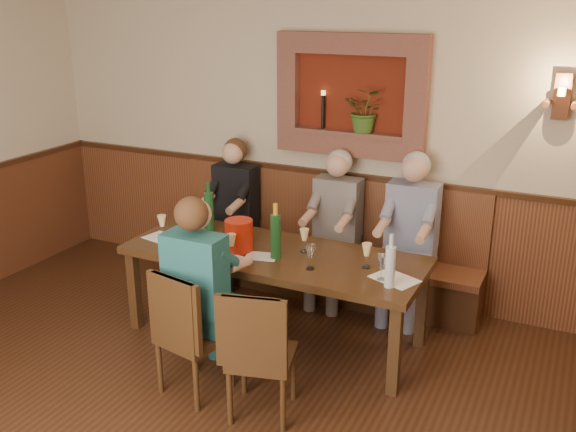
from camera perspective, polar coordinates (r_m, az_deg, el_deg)
name	(u,v)px	position (r m, az deg, el deg)	size (l,w,h in m)	color
room_shell	(102,164)	(3.27, -16.22, 4.45)	(6.04, 6.04, 2.82)	#C6B495
wainscoting	(124,392)	(3.79, -14.38, -14.95)	(6.02, 6.02, 1.15)	#502817
wall_niche	(354,101)	(5.69, 5.92, 10.12)	(1.36, 0.30, 1.06)	#5E1B0D
wall_sconce	(562,98)	(5.33, 23.16, 9.64)	(0.25, 0.20, 0.35)	#502817
dining_table	(274,261)	(5.11, -1.26, -3.99)	(2.40, 0.90, 0.75)	#34200F
bench	(319,260)	(6.04, 2.81, -3.89)	(3.00, 0.45, 1.11)	#381E0F
chair_near_left	(193,357)	(4.65, -8.41, -12.26)	(0.49, 0.49, 0.94)	#34200F
chair_near_right	(262,378)	(4.38, -2.35, -14.16)	(0.50, 0.50, 0.93)	#34200F
person_bench_left	(232,224)	(6.23, -5.00, -0.72)	(0.41, 0.50, 1.41)	black
person_bench_mid	(333,241)	(5.79, 4.06, -2.24)	(0.41, 0.50, 1.40)	#5F5A57
person_bench_right	(408,251)	(5.59, 10.59, -3.08)	(0.43, 0.53, 1.45)	navy
person_chair_front	(205,306)	(4.61, -7.43, -7.97)	(0.42, 0.52, 1.43)	navy
spittoon_bucket	(239,235)	(5.09, -4.38, -1.71)	(0.22, 0.22, 0.25)	red
wine_bottle_green_a	(276,235)	(4.90, -1.11, -1.74)	(0.10, 0.10, 0.44)	#19471E
wine_bottle_green_b	(209,211)	(5.52, -7.03, 0.45)	(0.10, 0.10, 0.43)	#19471E
water_bottle	(390,266)	(4.48, 9.07, -4.37)	(0.10, 0.10, 0.39)	silver
tasting_sheet_a	(162,238)	(5.47, -11.11, -1.91)	(0.30, 0.21, 0.00)	white
tasting_sheet_b	(261,256)	(5.00, -2.39, -3.60)	(0.24, 0.17, 0.00)	white
tasting_sheet_c	(395,279)	(4.67, 9.46, -5.53)	(0.32, 0.23, 0.00)	white
tasting_sheet_d	(232,259)	(4.95, -4.97, -3.87)	(0.27, 0.19, 0.00)	white
wine_glass_0	(193,240)	(5.12, -8.43, -2.09)	(0.08, 0.08, 0.19)	#FDE497
wine_glass_1	(304,240)	(5.05, 1.46, -2.18)	(0.08, 0.08, 0.19)	#FDE497
wine_glass_2	(382,268)	(4.60, 8.32, -4.56)	(0.08, 0.08, 0.19)	white
wine_glass_3	(310,257)	(4.74, 2.00, -3.66)	(0.08, 0.08, 0.19)	white
wine_glass_4	(232,246)	(4.96, -5.03, -2.66)	(0.08, 0.08, 0.19)	#FDE497
wine_glass_5	(204,224)	(5.47, -7.52, -0.69)	(0.08, 0.08, 0.19)	white
wine_glass_6	(367,256)	(4.80, 7.00, -3.52)	(0.08, 0.08, 0.19)	#FDE497
wine_glass_7	(248,232)	(5.23, -3.54, -1.47)	(0.08, 0.08, 0.19)	white
wine_glass_8	(162,226)	(5.47, -11.12, -0.89)	(0.08, 0.08, 0.19)	#FDE497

